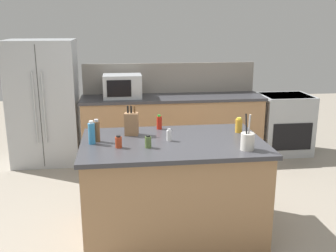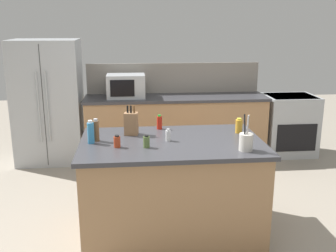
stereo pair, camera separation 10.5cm
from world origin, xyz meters
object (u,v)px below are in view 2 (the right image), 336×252
knife_block (131,123)px  salt_shaker (168,135)px  utensil_crock (246,141)px  spice_jar_paprika (117,142)px  honey_jar (239,126)px  spice_jar_oregano (146,142)px  range_oven (289,124)px  pepper_grinder (96,131)px  microwave (126,86)px  dish_soap_bottle (91,133)px  hot_sauce_bottle (159,122)px  refrigerator (49,102)px

knife_block → salt_shaker: knife_block is taller
utensil_crock → salt_shaker: (-0.64, 0.35, -0.03)m
spice_jar_paprika → knife_block: bearing=71.8°
honey_jar → spice_jar_oregano: bearing=-158.0°
utensil_crock → spice_jar_oregano: (-0.85, 0.17, -0.03)m
utensil_crock → range_oven: bearing=60.1°
spice_jar_paprika → pepper_grinder: bearing=133.5°
microwave → knife_block: microwave is taller
dish_soap_bottle → hot_sauce_bottle: dish_soap_bottle is taller
refrigerator → spice_jar_oregano: bearing=-61.5°
microwave → salt_shaker: bearing=-79.6°
dish_soap_bottle → range_oven: bearing=38.1°
microwave → hot_sauce_bottle: size_ratio=3.66×
hot_sauce_bottle → salt_shaker: bearing=-83.5°
refrigerator → range_oven: (3.62, -0.05, -0.42)m
knife_block → utensil_crock: utensil_crock is taller
pepper_grinder → knife_block: bearing=29.4°
dish_soap_bottle → hot_sauce_bottle: bearing=33.0°
utensil_crock → pepper_grinder: size_ratio=1.50×
refrigerator → microwave: 1.15m
range_oven → microwave: microwave is taller
hot_sauce_bottle → salt_shaker: (0.05, -0.42, -0.02)m
knife_block → spice_jar_oregano: (0.13, -0.42, -0.06)m
knife_block → honey_jar: (1.07, -0.04, -0.04)m
range_oven → knife_block: bearing=-141.4°
honey_jar → range_oven: bearing=55.5°
microwave → spice_jar_oregano: (0.19, -2.37, -0.11)m
range_oven → dish_soap_bottle: (-2.81, -2.20, 0.57)m
microwave → spice_jar_oregano: bearing=-85.4°
microwave → utensil_crock: bearing=-67.7°
refrigerator → microwave: bearing=-2.6°
knife_block → dish_soap_bottle: (-0.37, -0.25, -0.01)m
refrigerator → pepper_grinder: (0.86, -2.18, 0.15)m
hot_sauce_bottle → salt_shaker: 0.42m
knife_block → spice_jar_oregano: bearing=-64.2°
range_oven → salt_shaker: 3.08m
pepper_grinder → hot_sauce_bottle: bearing=30.4°
knife_block → spice_jar_paprika: knife_block is taller
spice_jar_oregano → pepper_grinder: (-0.46, 0.24, 0.05)m
utensil_crock → spice_jar_paprika: size_ratio=2.85×
knife_block → pepper_grinder: bearing=-141.8°
range_oven → spice_jar_paprika: (-2.57, -2.34, 0.52)m
refrigerator → spice_jar_oregano: 2.76m
spice_jar_oregano → salt_shaker: spice_jar_oregano is taller
hot_sauce_bottle → spice_jar_oregano: bearing=-105.0°
refrigerator → salt_shaker: bearing=-55.8°
range_oven → salt_shaker: salt_shaker is taller
refrigerator → knife_block: 2.33m
pepper_grinder → dish_soap_bottle: bearing=-122.5°
dish_soap_bottle → spice_jar_paprika: size_ratio=1.92×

